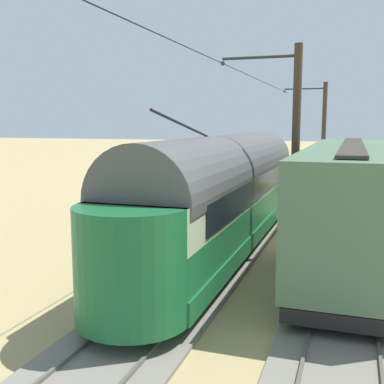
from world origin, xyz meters
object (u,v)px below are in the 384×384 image
Objects in this scene: spare_tie_stack at (149,225)px; track_end_bumper at (351,192)px; catenary_pole_foreground at (322,137)px; catenary_pole_mid_near at (293,150)px; vintage_streetcar at (226,190)px; boxcar_adjacent at (350,197)px.

track_end_bumper is (-8.32, -12.86, 0.13)m from spare_tie_stack.
catenary_pole_mid_near is at bearing 90.00° from catenary_pole_foreground.
catenary_pole_foreground and catenary_pole_mid_near have the same top height.
track_end_bumper is at bearing -106.75° from vintage_streetcar.
vintage_streetcar reaches higher than spare_tie_stack.
spare_tie_stack is 1.33× the size of track_end_bumper.
vintage_streetcar is 1.26× the size of boxcar_adjacent.
catenary_pole_mid_near is at bearing 166.09° from vintage_streetcar.
catenary_pole_mid_near is at bearing 27.43° from boxcar_adjacent.
catenary_pole_foreground is at bearing -82.54° from boxcar_adjacent.
catenary_pole_mid_near is 4.07× the size of track_end_bumper.
boxcar_adjacent is (-4.40, -0.36, -0.10)m from vintage_streetcar.
catenary_pole_mid_near is at bearing 159.70° from spare_tie_stack.
catenary_pole_foreground is 3.05× the size of spare_tie_stack.
boxcar_adjacent is at bearing -152.57° from catenary_pole_mid_near.
vintage_streetcar is 10.20× the size of track_end_bumper.
vintage_streetcar is at bearing 4.72° from boxcar_adjacent.
track_end_bumper is at bearing -122.89° from spare_tie_stack.
catenary_pole_foreground is 1.00× the size of catenary_pole_mid_near.
boxcar_adjacent is at bearing 97.46° from catenary_pole_foreground.
track_end_bumper is at bearing -97.10° from catenary_pole_mid_near.
catenary_pole_foreground is at bearing -6.46° from track_end_bumper.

